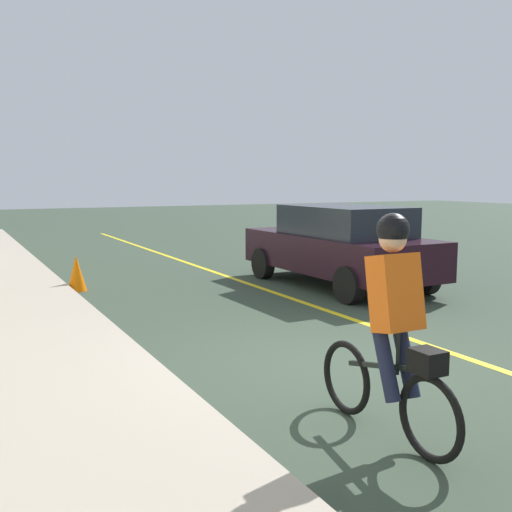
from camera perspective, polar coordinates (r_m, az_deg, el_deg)
ground_plane at (r=6.99m, az=6.69°, el=-10.16°), size 80.00×80.00×0.00m
lane_line_centre at (r=7.96m, az=16.40°, el=-8.22°), size 36.00×0.12×0.01m
sidewalk at (r=5.89m, az=-22.82°, el=-13.30°), size 40.00×3.20×0.15m
cyclist_lead at (r=4.94m, az=12.75°, el=-6.68°), size 1.71×0.36×1.83m
patrol_sedan at (r=11.87m, az=7.89°, el=1.07°), size 4.43×1.99×1.58m
traffic_cone_near at (r=11.82m, az=-16.55°, el=-1.56°), size 0.36×0.36×0.68m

